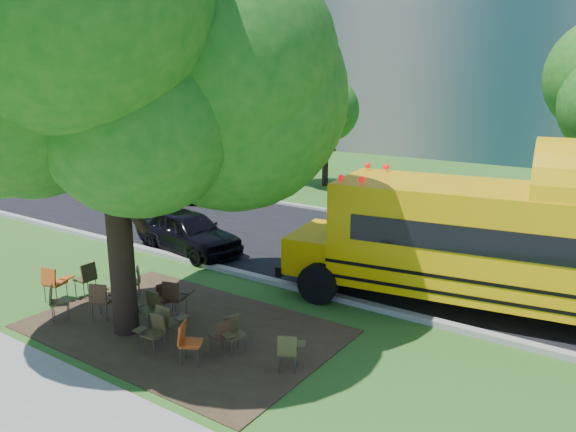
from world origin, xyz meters
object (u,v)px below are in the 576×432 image
Objects in this scene: chair_4 at (168,320)px; chair_6 at (222,332)px; chair_2 at (102,297)px; pedestrian_a at (116,154)px; main_tree at (107,76)px; chair_7 at (188,340)px; chair_5 at (154,330)px; chair_0 at (54,280)px; chair_8 at (87,276)px; bg_car_white at (38,163)px; chair_9 at (134,279)px; chair_3 at (149,306)px; pedestrian_b at (109,153)px; chair_10 at (164,296)px; black_car at (188,231)px; chair_11 at (175,295)px; bg_car_silver at (138,174)px; chair_12 at (233,331)px; chair_1 at (57,299)px; bg_car_red at (177,181)px; chair_13 at (289,349)px.

chair_4 is 1.29m from chair_6.
pedestrian_a is at bearing 117.68° from chair_2.
main_tree is 5.58m from chair_7.
main_tree is at bearing -16.87° from chair_5.
chair_0 is at bearing 108.79° from chair_6.
bg_car_white reaches higher than chair_8.
chair_5 is 0.91× the size of chair_7.
chair_5 is at bearing -170.01° from chair_9.
chair_4 is at bearing -91.39° from chair_5.
chair_2 is 1.08× the size of chair_3.
chair_2 is 0.60× the size of pedestrian_b.
black_car is at bearing -128.29° from chair_10.
pedestrian_a reaches higher than chair_7.
chair_10 is 24.37m from pedestrian_b.
chair_11 is at bearing -155.32° from chair_7.
chair_11 is 0.24× the size of bg_car_silver.
chair_7 is at bearing -54.22° from chair_11.
chair_12 is 25.29m from pedestrian_a.
chair_1 is 22.48m from pedestrian_a.
black_car reaches higher than chair_5.
bg_car_red reaches higher than chair_8.
pedestrian_b is (-1.39, 0.62, -0.14)m from pedestrian_a.
bg_car_silver is 2.13× the size of pedestrian_a.
chair_0 is 5.35m from chair_6.
pedestrian_a is at bearing -153.16° from chair_7.
pedestrian_a reaches higher than chair_2.
bg_car_white is (-17.18, 5.50, 0.04)m from black_car.
bg_car_white reaches higher than chair_3.
chair_1 reaches higher than chair_9.
chair_11 reaches higher than chair_10.
chair_12 is at bearing -91.38° from chair_8.
chair_1 is at bearing -44.49° from chair_0.
bg_car_red reaches higher than chair_12.
chair_1 is 1.07m from chair_2.
chair_1 is at bearing -152.34° from chair_8.
chair_6 is 0.19× the size of black_car.
chair_0 reaches higher than chair_10.
black_car is (-5.63, 4.49, 0.21)m from chair_12.
main_tree reaches higher than chair_7.
pedestrian_a is (-20.86, 14.21, 0.46)m from chair_6.
chair_10 is 4.04m from chair_13.
chair_10 is at bearing -150.41° from chair_7.
black_car reaches higher than chair_3.
pedestrian_b reaches higher than chair_7.
pedestrian_a reaches higher than black_car.
pedestrian_b is at bearing 50.99° from chair_8.
chair_3 is at bearing -97.28° from chair_8.
chair_13 is (5.88, 1.12, -0.03)m from chair_1.
bg_car_red reaches higher than chair_4.
chair_12 is (2.26, -0.55, -0.09)m from chair_11.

